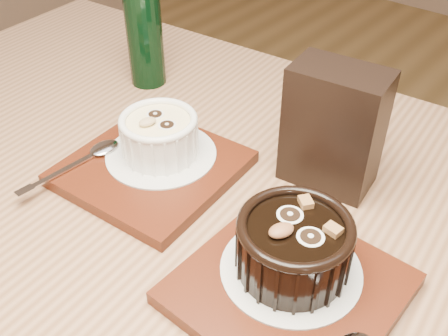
% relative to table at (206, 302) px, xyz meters
% --- Properties ---
extents(table, '(1.27, 0.90, 0.75)m').
position_rel_table_xyz_m(table, '(0.00, 0.00, 0.00)').
color(table, brown).
rests_on(table, ground).
extents(tray_left, '(0.19, 0.19, 0.01)m').
position_rel_table_xyz_m(tray_left, '(-0.12, 0.05, 0.10)').
color(tray_left, '#541E0E').
rests_on(tray_left, table).
extents(doily_left, '(0.13, 0.13, 0.00)m').
position_rel_table_xyz_m(doily_left, '(-0.13, 0.07, 0.11)').
color(doily_left, silver).
rests_on(doily_left, tray_left).
extents(ramekin_white, '(0.09, 0.09, 0.05)m').
position_rel_table_xyz_m(ramekin_white, '(-0.13, 0.07, 0.14)').
color(ramekin_white, white).
rests_on(ramekin_white, doily_left).
extents(spoon_left, '(0.03, 0.14, 0.01)m').
position_rel_table_xyz_m(spoon_left, '(-0.19, -0.01, 0.11)').
color(spoon_left, silver).
rests_on(spoon_left, tray_left).
extents(tray_right, '(0.18, 0.18, 0.01)m').
position_rel_table_xyz_m(tray_right, '(0.10, 0.00, 0.10)').
color(tray_right, '#541E0E').
rests_on(tray_right, table).
extents(doily_right, '(0.13, 0.13, 0.00)m').
position_rel_table_xyz_m(doily_right, '(0.09, 0.02, 0.11)').
color(doily_right, silver).
rests_on(doily_right, tray_right).
extents(ramekin_dark, '(0.10, 0.10, 0.06)m').
position_rel_table_xyz_m(ramekin_dark, '(0.09, 0.02, 0.14)').
color(ramekin_dark, black).
rests_on(ramekin_dark, doily_right).
extents(condiment_stand, '(0.11, 0.07, 0.14)m').
position_rel_table_xyz_m(condiment_stand, '(0.04, 0.17, 0.16)').
color(condiment_stand, black).
rests_on(condiment_stand, table).
extents(green_bottle, '(0.05, 0.05, 0.19)m').
position_rel_table_xyz_m(green_bottle, '(-0.28, 0.20, 0.17)').
color(green_bottle, black).
rests_on(green_bottle, table).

